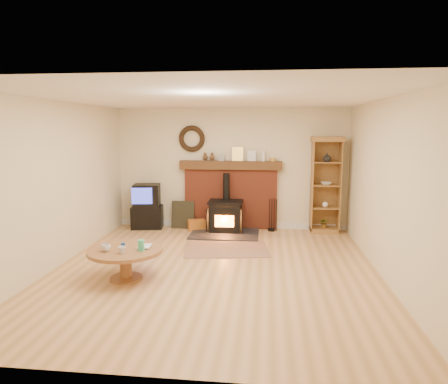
# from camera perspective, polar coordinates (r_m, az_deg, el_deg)

# --- Properties ---
(ground) EXTENTS (5.50, 5.50, 0.00)m
(ground) POSITION_cam_1_polar(r_m,az_deg,el_deg) (6.31, -1.36, -11.04)
(ground) COLOR #B7874C
(ground) RESTS_ON ground
(room_shell) EXTENTS (5.02, 5.52, 2.61)m
(room_shell) POSITION_cam_1_polar(r_m,az_deg,el_deg) (6.04, -1.47, 4.77)
(room_shell) COLOR beige
(room_shell) RESTS_ON ground
(chimney_breast) EXTENTS (2.20, 0.22, 1.78)m
(chimney_breast) POSITION_cam_1_polar(r_m,az_deg,el_deg) (8.69, 0.96, 0.00)
(chimney_breast) COLOR #9B3E27
(chimney_breast) RESTS_ON ground
(wood_stove) EXTENTS (1.40, 1.00, 1.23)m
(wood_stove) POSITION_cam_1_polar(r_m,az_deg,el_deg) (8.39, 0.21, -3.65)
(wood_stove) COLOR black
(wood_stove) RESTS_ON ground
(area_rug) EXTENTS (1.62, 1.22, 0.01)m
(area_rug) POSITION_cam_1_polar(r_m,az_deg,el_deg) (7.31, 0.34, -8.15)
(area_rug) COLOR brown
(area_rug) RESTS_ON ground
(tv_unit) EXTENTS (0.72, 0.55, 0.97)m
(tv_unit) POSITION_cam_1_polar(r_m,az_deg,el_deg) (8.90, -10.94, -2.14)
(tv_unit) COLOR black
(tv_unit) RESTS_ON ground
(curio_cabinet) EXTENTS (0.64, 0.46, 2.00)m
(curio_cabinet) POSITION_cam_1_polar(r_m,az_deg,el_deg) (8.59, 14.28, 0.98)
(curio_cabinet) COLOR brown
(curio_cabinet) RESTS_ON ground
(firelog_box) EXTENTS (0.41, 0.33, 0.22)m
(firelog_box) POSITION_cam_1_polar(r_m,az_deg,el_deg) (8.66, -3.92, -4.71)
(firelog_box) COLOR gold
(firelog_box) RESTS_ON ground
(leaning_painting) EXTENTS (0.50, 0.13, 0.60)m
(leaning_painting) POSITION_cam_1_polar(r_m,az_deg,el_deg) (8.82, -5.89, -3.22)
(leaning_painting) COLOR black
(leaning_painting) RESTS_ON ground
(fire_tools) EXTENTS (0.19, 0.16, 0.70)m
(fire_tools) POSITION_cam_1_polar(r_m,az_deg,el_deg) (8.61, 6.88, -4.52)
(fire_tools) COLOR black
(fire_tools) RESTS_ON ground
(coffee_table) EXTENTS (1.07, 1.07, 0.61)m
(coffee_table) POSITION_cam_1_polar(r_m,az_deg,el_deg) (6.00, -13.94, -8.67)
(coffee_table) COLOR brown
(coffee_table) RESTS_ON ground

